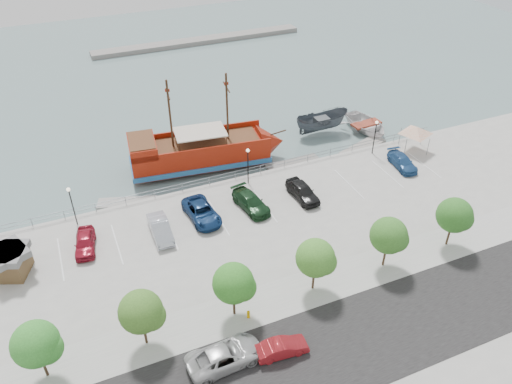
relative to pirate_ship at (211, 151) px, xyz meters
name	(u,v)px	position (x,y,z in m)	size (l,w,h in m)	color
ground	(273,225)	(1.95, -13.07, -1.96)	(160.00, 160.00, 0.00)	slate
street	(363,338)	(1.95, -29.07, -0.95)	(100.00, 8.00, 0.04)	black
sidewalk	(323,284)	(1.95, -23.07, -0.94)	(100.00, 4.00, 0.05)	#9B9A98
seawall_railing	(244,173)	(1.95, -5.27, -0.43)	(50.00, 0.06, 1.00)	slate
far_shore	(199,41)	(11.95, 41.93, -1.56)	(40.00, 3.00, 0.80)	gray
pirate_ship	(211,151)	(0.00, 0.00, 0.00)	(18.72, 7.05, 11.67)	maroon
patrol_boat	(322,124)	(15.69, 1.72, -0.57)	(2.70, 7.18, 2.78)	#3F454C
speedboat	(366,126)	(21.42, -0.08, -1.21)	(5.16, 7.22, 1.50)	silver
dock_west	(127,203)	(-10.79, -3.87, -1.78)	(6.18, 1.77, 0.35)	#989590
dock_mid	(294,164)	(8.87, -3.87, -1.77)	(6.59, 1.88, 0.38)	slate
dock_east	(363,147)	(18.52, -3.87, -1.76)	(6.93, 1.98, 0.40)	gray
shed	(9,261)	(-21.98, -11.33, 0.40)	(4.04, 4.04, 2.55)	brown
canopy_tent	(417,127)	(22.86, -7.78, 2.15)	(5.61, 5.61, 3.57)	slate
street_van	(225,356)	(-8.29, -27.02, -0.18)	(2.56, 5.56, 1.54)	#AFAFAF
street_sedan	(282,348)	(-4.23, -27.90, -0.32)	(1.35, 3.87, 1.27)	maroon
fire_hydrant	(248,314)	(-5.18, -23.87, -0.55)	(0.26, 0.26, 0.75)	#E6AB00
lamp_post_left	(71,200)	(-16.05, -6.57, 1.98)	(0.36, 0.36, 4.28)	black
lamp_post_mid	(248,160)	(1.95, -6.57, 1.98)	(0.36, 0.36, 4.28)	black
lamp_post_right	(375,131)	(17.95, -6.57, 1.98)	(0.36, 0.36, 4.28)	black
tree_a	(38,345)	(-19.91, -23.14, 2.34)	(3.30, 3.20, 5.00)	#473321
tree_b	(143,313)	(-12.91, -23.14, 2.34)	(3.30, 3.20, 5.00)	#473321
tree_c	(235,284)	(-5.91, -23.14, 2.34)	(3.30, 3.20, 5.00)	#473321
tree_d	(317,259)	(1.09, -23.14, 2.34)	(3.30, 3.20, 5.00)	#473321
tree_e	(390,236)	(8.09, -23.14, 2.34)	(3.30, 3.20, 5.00)	#473321
tree_f	(456,216)	(15.09, -23.14, 2.34)	(3.30, 3.20, 5.00)	#473321
parked_car_a	(85,242)	(-15.73, -10.57, -0.22)	(1.75, 4.33, 1.48)	maroon
parked_car_b	(160,229)	(-8.97, -11.44, -0.17)	(1.66, 4.77, 1.57)	#B2B6C4
parked_car_c	(202,212)	(-4.60, -10.50, -0.19)	(2.53, 5.49, 1.52)	navy
parked_car_d	(251,202)	(0.48, -10.86, -0.20)	(2.11, 5.18, 1.50)	#16361B
parked_car_e	(303,191)	(6.10, -11.33, -0.14)	(1.93, 4.79, 1.63)	black
parked_car_h	(402,162)	(19.31, -10.46, -0.28)	(1.89, 4.65, 1.35)	navy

